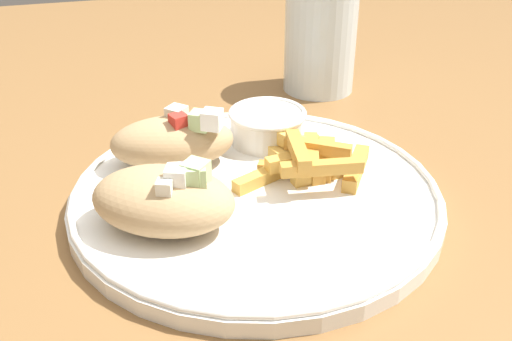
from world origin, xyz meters
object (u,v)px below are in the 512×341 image
pita_sandwich_near (164,199)px  sauce_ramekin (267,124)px  fries_pile (306,159)px  plate (256,195)px  pita_sandwich_far (173,141)px  water_glass (320,45)px

pita_sandwich_near → sauce_ramekin: bearing=73.3°
pita_sandwich_near → fries_pile: bearing=48.9°
sauce_ramekin → plate: bearing=-112.2°
plate → sauce_ramekin: 0.10m
pita_sandwich_far → fries_pile: 0.12m
pita_sandwich_near → water_glass: bearing=77.6°
plate → pita_sandwich_near: 0.09m
pita_sandwich_far → fries_pile: size_ratio=0.85×
pita_sandwich_far → fries_pile: bearing=-15.8°
pita_sandwich_far → water_glass: 0.27m
pita_sandwich_far → water_glass: water_glass is taller
plate → water_glass: size_ratio=2.58×
pita_sandwich_far → pita_sandwich_near: bearing=-96.5°
plate → pita_sandwich_near: size_ratio=2.35×
pita_sandwich_far → sauce_ramekin: (0.10, 0.02, -0.01)m
pita_sandwich_far → sauce_ramekin: 0.10m
fries_pile → sauce_ramekin: fries_pile is taller
plate → sauce_ramekin: size_ratio=4.14×
plate → sauce_ramekin: sauce_ramekin is taller
pita_sandwich_near → fries_pile: pita_sandwich_near is taller
fries_pile → pita_sandwich_far: bearing=158.1°
plate → water_glass: (0.15, 0.24, 0.05)m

